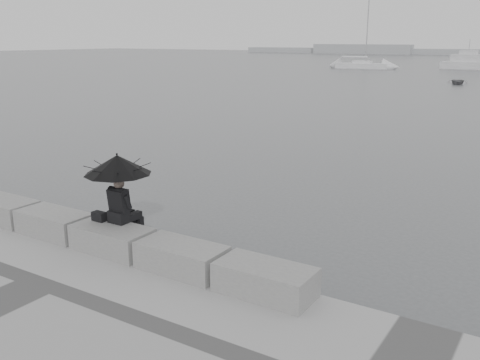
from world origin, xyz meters
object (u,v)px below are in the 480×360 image
Objects in this scene: seated_person at (118,171)px; sailboat_left at (362,65)px; motor_cruiser at (474,63)px; dinghy at (457,82)px.

sailboat_left reaches higher than seated_person.
motor_cruiser reaches higher than seated_person.
motor_cruiser is at bearing 86.36° from dinghy.
sailboat_left is at bearing 118.88° from dinghy.
seated_person is 51.68m from dinghy.
motor_cruiser is at bearing 18.85° from sailboat_left.
seated_person is at bearing -76.02° from motor_cruiser.
seated_person is 0.15× the size of motor_cruiser.
dinghy is (18.30, -22.62, -0.28)m from sailboat_left.
sailboat_left is at bearing 106.80° from seated_person.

